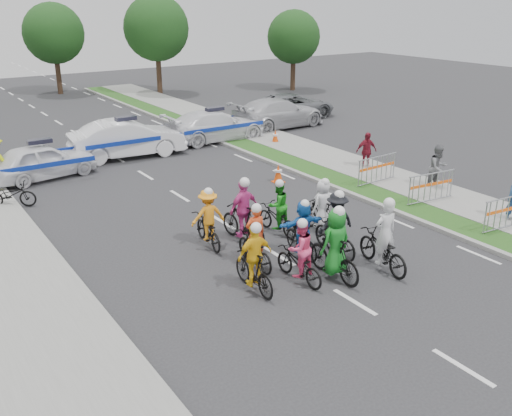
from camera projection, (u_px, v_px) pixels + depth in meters
ground at (355, 302)px, 13.26m from camera, size 90.00×90.00×0.00m
curb_right at (364, 199)px, 19.79m from camera, size 0.20×60.00×0.12m
grass_strip at (378, 195)px, 20.15m from camera, size 1.20×60.00×0.11m
sidewalk_right at (413, 186)px, 21.09m from camera, size 2.40×60.00×0.13m
sidewalk_left at (12, 289)px, 13.73m from camera, size 3.00×60.00×0.13m
rider_0 at (383, 246)px, 14.66m from camera, size 0.97×2.03×1.99m
rider_1 at (335, 251)px, 14.12m from camera, size 0.83×1.88×1.97m
rider_2 at (299, 258)px, 14.01m from camera, size 0.73×1.70×1.71m
rider_3 at (254, 265)px, 13.54m from camera, size 0.92×1.74×1.80m
rider_4 at (335, 229)px, 15.51m from camera, size 1.08×1.88×1.87m
rider_5 at (302, 232)px, 15.37m from camera, size 1.36×1.62×1.66m
rider_6 at (255, 245)px, 14.83m from camera, size 0.76×1.79×1.78m
rider_7 at (322, 211)px, 16.97m from camera, size 0.76×1.67×1.72m
rider_8 at (277, 213)px, 16.88m from camera, size 0.75×1.72×1.71m
rider_9 at (243, 217)px, 16.27m from camera, size 1.03×1.92×1.96m
rider_10 at (208, 223)px, 16.03m from camera, size 1.04×1.79×1.76m
police_car_0 at (42, 161)px, 21.99m from camera, size 4.31×2.31×1.39m
police_car_1 at (127, 139)px, 24.89m from camera, size 5.09×2.18×1.63m
police_car_2 at (215, 126)px, 27.74m from camera, size 5.12×2.15×1.48m
civilian_sedan at (278, 113)px, 30.43m from camera, size 5.59×2.62×1.58m
civilian_suv at (292, 105)px, 33.03m from camera, size 5.24×2.79×1.40m
spectator_1 at (438, 168)px, 20.64m from camera, size 0.85×0.68×1.67m
spectator_2 at (366, 151)px, 23.10m from camera, size 0.97×0.62×1.54m
barrier_0 at (507, 214)px, 17.03m from camera, size 2.04×0.69×1.12m
barrier_1 at (431, 189)px, 19.27m from camera, size 2.04×0.70×1.12m
barrier_2 at (377, 171)px, 21.24m from camera, size 2.02×0.60×1.12m
cone_0 at (278, 174)px, 21.65m from camera, size 0.40×0.40×0.70m
cone_1 at (275, 137)px, 27.22m from camera, size 0.40×0.40×0.70m
parked_bike at (11, 195)px, 19.08m from camera, size 1.72×1.31×0.87m
tree_1 at (156, 28)px, 39.69m from camera, size 4.55×4.55×6.82m
tree_2 at (294, 37)px, 41.53m from camera, size 3.85×3.85×5.77m
tree_4 at (54, 33)px, 39.79m from camera, size 4.20×4.20×6.30m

